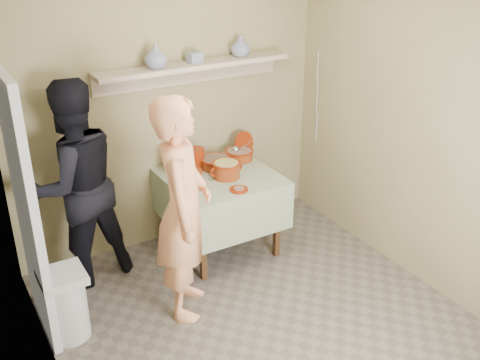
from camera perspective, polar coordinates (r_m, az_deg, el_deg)
ground at (r=4.44m, az=3.36°, el=-15.24°), size 3.50×3.50×0.00m
tile_panel at (r=4.20m, az=-20.80°, el=-3.10°), size 0.06×0.70×2.00m
plate_stack_a at (r=5.10m, az=-6.53°, el=1.82°), size 0.16×0.16×0.22m
plate_stack_b at (r=5.20m, az=-4.49°, el=2.24°), size 0.16×0.16×0.19m
bowl_stack at (r=4.87m, az=-4.70°, el=0.28°), size 0.14×0.14×0.14m
empty_bowl at (r=4.99m, az=-5.04°, el=0.27°), size 0.16×0.16×0.05m
propped_lid at (r=5.47m, az=0.42°, el=3.75°), size 0.24×0.12×0.23m
vase_right at (r=5.23m, az=0.04°, el=13.46°), size 0.18×0.18×0.19m
vase_left at (r=4.85m, az=-8.57°, el=12.32°), size 0.27×0.27×0.20m
ceramic_box at (r=5.02m, az=-4.61°, el=12.31°), size 0.14×0.11×0.09m
person_cook at (r=4.23m, az=-5.79°, el=-3.00°), size 0.69×0.77×1.78m
person_helper at (r=4.79m, az=-16.47°, el=-0.47°), size 0.97×0.82×1.77m
room_shell at (r=3.61m, az=3.99°, el=4.64°), size 3.04×3.54×2.62m
serving_table at (r=5.12m, az=-2.04°, el=-0.72°), size 0.97×0.97×0.76m
cazuela_meat_a at (r=5.20m, az=-2.52°, el=1.85°), size 0.30×0.30×0.10m
cazuela_meat_b at (r=5.37m, az=-0.08°, el=2.66°), size 0.28×0.28×0.10m
ladle at (r=5.35m, az=-0.38°, el=3.15°), size 0.08×0.26×0.19m
cazuela_rice at (r=4.99m, az=-1.39°, el=1.16°), size 0.33×0.25×0.14m
front_plate at (r=4.78m, az=-0.12°, el=-0.96°), size 0.16×0.16×0.03m
wall_shelf at (r=5.06m, az=-4.78°, el=11.34°), size 1.80×0.25×0.21m
trash_bin at (r=4.42m, az=-17.23°, el=-11.98°), size 0.32×0.32×0.56m
electrical_cord at (r=5.69m, az=7.84°, el=8.31°), size 0.01×0.05×0.90m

